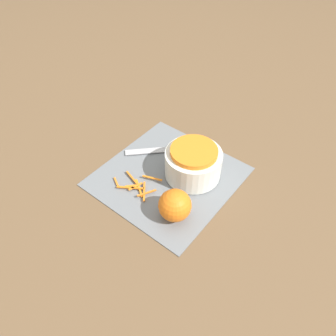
% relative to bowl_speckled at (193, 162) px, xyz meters
% --- Properties ---
extents(ground_plane, '(4.00, 4.00, 0.00)m').
position_rel_bowl_speckled_xyz_m(ground_plane, '(0.05, -0.05, -0.05)').
color(ground_plane, brown).
extents(cutting_board, '(0.36, 0.36, 0.01)m').
position_rel_bowl_speckled_xyz_m(cutting_board, '(0.05, -0.05, -0.05)').
color(cutting_board, slate).
rests_on(cutting_board, ground_plane).
extents(bowl_speckled, '(0.16, 0.16, 0.09)m').
position_rel_bowl_speckled_xyz_m(bowl_speckled, '(0.00, 0.00, 0.00)').
color(bowl_speckled, silver).
rests_on(bowl_speckled, cutting_board).
extents(knife, '(0.18, 0.18, 0.02)m').
position_rel_bowl_speckled_xyz_m(knife, '(-0.06, -0.10, -0.04)').
color(knife, black).
rests_on(knife, cutting_board).
extents(orange_left, '(0.08, 0.08, 0.08)m').
position_rel_bowl_speckled_xyz_m(orange_left, '(0.15, 0.05, -0.00)').
color(orange_left, orange).
rests_on(orange_left, cutting_board).
extents(peel_pile, '(0.10, 0.13, 0.01)m').
position_rel_bowl_speckled_xyz_m(peel_pile, '(0.13, -0.09, -0.04)').
color(peel_pile, orange).
rests_on(peel_pile, cutting_board).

